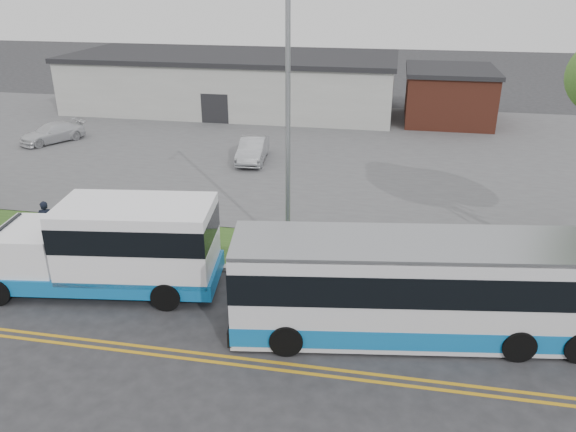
% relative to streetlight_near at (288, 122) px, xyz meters
% --- Properties ---
extents(ground, '(140.00, 140.00, 0.00)m').
position_rel_streetlight_near_xyz_m(ground, '(-3.00, -2.73, -5.23)').
color(ground, '#28282B').
rests_on(ground, ground).
extents(lane_line_north, '(70.00, 0.12, 0.01)m').
position_rel_streetlight_near_xyz_m(lane_line_north, '(-3.00, -6.58, -5.23)').
color(lane_line_north, '#C38C16').
rests_on(lane_line_north, ground).
extents(lane_line_south, '(70.00, 0.12, 0.01)m').
position_rel_streetlight_near_xyz_m(lane_line_south, '(-3.00, -6.88, -5.23)').
color(lane_line_south, '#C38C16').
rests_on(lane_line_south, ground).
extents(curb, '(80.00, 0.30, 0.15)m').
position_rel_streetlight_near_xyz_m(curb, '(-3.00, -1.63, -5.16)').
color(curb, '#9E9B93').
rests_on(curb, ground).
extents(verge, '(80.00, 3.30, 0.10)m').
position_rel_streetlight_near_xyz_m(verge, '(-3.00, 0.17, -5.18)').
color(verge, '#284717').
rests_on(verge, ground).
extents(parking_lot, '(80.00, 25.00, 0.10)m').
position_rel_streetlight_near_xyz_m(parking_lot, '(-3.00, 14.27, -5.18)').
color(parking_lot, '#4C4C4F').
rests_on(parking_lot, ground).
extents(commercial_building, '(25.40, 10.40, 4.35)m').
position_rel_streetlight_near_xyz_m(commercial_building, '(-9.00, 24.27, -3.05)').
color(commercial_building, '#9E9E99').
rests_on(commercial_building, ground).
extents(brick_wing, '(6.30, 7.30, 3.90)m').
position_rel_streetlight_near_xyz_m(brick_wing, '(7.50, 23.27, -3.27)').
color(brick_wing, brown).
rests_on(brick_wing, ground).
extents(streetlight_near, '(0.35, 1.53, 9.50)m').
position_rel_streetlight_near_xyz_m(streetlight_near, '(0.00, 0.00, 0.00)').
color(streetlight_near, gray).
rests_on(streetlight_near, verge).
extents(shuttle_bus, '(8.47, 3.70, 3.15)m').
position_rel_streetlight_near_xyz_m(shuttle_bus, '(-5.23, -3.57, -3.55)').
color(shuttle_bus, '#0F66AD').
rests_on(shuttle_bus, ground).
extents(transit_bus, '(11.36, 4.14, 3.08)m').
position_rel_streetlight_near_xyz_m(transit_bus, '(4.80, -4.38, -3.67)').
color(transit_bus, silver).
rests_on(transit_bus, ground).
extents(pedestrian, '(0.75, 0.64, 1.74)m').
position_rel_streetlight_near_xyz_m(pedestrian, '(-9.63, -0.83, -4.26)').
color(pedestrian, black).
rests_on(pedestrian, verge).
extents(parked_car_a, '(1.77, 4.18, 1.34)m').
position_rel_streetlight_near_xyz_m(parked_car_a, '(-4.14, 11.05, -4.46)').
color(parked_car_a, '#9D9FA3').
rests_on(parked_car_a, parking_lot).
extents(parked_car_b, '(3.58, 4.37, 1.19)m').
position_rel_streetlight_near_xyz_m(parked_car_b, '(-17.74, 12.55, -4.54)').
color(parked_car_b, silver).
rests_on(parked_car_b, parking_lot).
extents(grocery_bag_left, '(0.32, 0.32, 0.32)m').
position_rel_streetlight_near_xyz_m(grocery_bag_left, '(-9.93, -1.08, -4.97)').
color(grocery_bag_left, white).
rests_on(grocery_bag_left, verge).
extents(grocery_bag_right, '(0.32, 0.32, 0.32)m').
position_rel_streetlight_near_xyz_m(grocery_bag_right, '(-9.33, -0.58, -4.97)').
color(grocery_bag_right, white).
rests_on(grocery_bag_right, verge).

